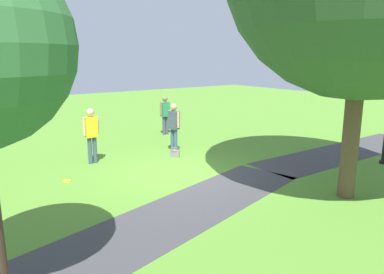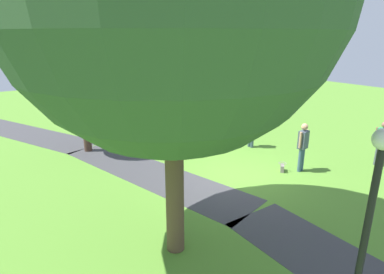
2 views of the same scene
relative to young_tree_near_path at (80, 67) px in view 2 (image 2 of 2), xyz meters
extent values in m
plane|color=#568C2E|center=(-5.42, -3.17, -3.42)|extent=(48.00, 48.00, 0.00)
cube|color=#3E3D40|center=(-3.53, -0.98, -3.41)|extent=(8.21, 3.66, 0.01)
cube|color=#3E3D40|center=(4.02, 1.56, -3.41)|extent=(8.07, 4.92, 0.01)
cylinder|color=brown|center=(-7.47, 0.54, -1.78)|extent=(0.39, 0.39, 3.26)
cylinder|color=#473027|center=(0.00, 0.00, -2.13)|extent=(0.31, 0.31, 2.57)
sphere|color=#336836|center=(0.00, 0.00, 0.03)|extent=(2.52, 2.52, 2.52)
cylinder|color=black|center=(-10.98, -0.33, -1.82)|extent=(0.10, 0.10, 3.20)
sphere|color=white|center=(-10.98, -0.33, -0.08)|extent=(0.28, 0.28, 0.28)
ellipsoid|color=gray|center=(-0.25, -7.12, -3.08)|extent=(1.43, 1.39, 0.68)
cylinder|color=#3B576E|center=(-6.42, -5.30, -3.00)|extent=(0.13, 0.13, 0.84)
cylinder|color=#3B576E|center=(-6.39, -5.45, -3.00)|extent=(0.13, 0.13, 0.84)
cube|color=#44515D|center=(-6.41, -5.37, -2.26)|extent=(0.30, 0.39, 0.63)
cylinder|color=tan|center=(-6.44, -5.16, -2.23)|extent=(0.08, 0.08, 0.56)
cylinder|color=tan|center=(-6.37, -5.59, -2.23)|extent=(0.08, 0.08, 0.56)
sphere|color=tan|center=(-6.41, -5.37, -1.80)|extent=(0.23, 0.23, 0.23)
cylinder|color=#46495C|center=(-7.68, -8.09, -3.01)|extent=(0.13, 0.13, 0.80)
cylinder|color=#46495C|center=(-7.84, -8.11, -3.01)|extent=(0.13, 0.13, 0.80)
cube|color=#308D5A|center=(-7.76, -8.10, -2.31)|extent=(0.39, 0.29, 0.60)
cylinder|color=#936351|center=(-7.55, -8.07, -2.28)|extent=(0.08, 0.08, 0.54)
cylinder|color=#3A4F5C|center=(-3.67, -5.78, -2.99)|extent=(0.13, 0.13, 0.85)
cylinder|color=#3A4F5C|center=(-3.51, -5.78, -2.99)|extent=(0.13, 0.13, 0.85)
cube|color=yellow|center=(-3.59, -5.78, -2.25)|extent=(0.37, 0.25, 0.64)
cylinder|color=#E2AF8F|center=(-3.81, -5.77, -2.21)|extent=(0.08, 0.08, 0.57)
cylinder|color=#E2AF8F|center=(-3.37, -5.78, -2.21)|extent=(0.08, 0.08, 0.57)
sphere|color=#E2AF8F|center=(-3.59, -5.78, -1.78)|extent=(0.23, 0.23, 0.23)
cube|color=gray|center=(-6.07, -4.82, -3.30)|extent=(0.30, 0.32, 0.24)
torus|color=gray|center=(-6.07, -4.82, -3.12)|extent=(0.38, 0.38, 0.02)
cube|color=navy|center=(-0.16, -6.26, -3.22)|extent=(0.34, 0.31, 0.40)
cube|color=#23474E|center=(-0.09, -6.14, -3.30)|extent=(0.20, 0.15, 0.18)
cylinder|color=#F2AB12|center=(-2.36, -4.54, -3.41)|extent=(0.23, 0.23, 0.02)
camera|label=1|loc=(0.47, 5.06, -0.09)|focal=34.18mm
camera|label=2|loc=(-12.67, 3.82, 1.16)|focal=30.10mm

